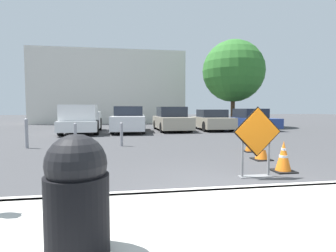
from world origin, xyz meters
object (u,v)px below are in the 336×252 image
parked_car_third (212,120)px  bollard_third (27,133)px  road_closed_sign (257,138)px  pickup_truck (81,120)px  traffic_cone_nearest (283,157)px  parked_car_second (172,120)px  trash_bin (77,194)px  parked_car_nearest (129,120)px  parked_car_fourth (251,120)px  traffic_cone_second (262,149)px  bollard_second (75,134)px  traffic_cone_third (250,140)px  bollard_nearest (122,134)px

parked_car_third → bollard_third: (-9.17, -6.70, -0.07)m
road_closed_sign → pickup_truck: pickup_truck is taller
traffic_cone_nearest → pickup_truck: 11.96m
parked_car_second → trash_bin: parked_car_second is taller
pickup_truck → bollard_third: (-0.97, -5.64, -0.17)m
traffic_cone_nearest → parked_car_second: 11.33m
parked_car_nearest → parked_car_second: size_ratio=1.07×
traffic_cone_nearest → trash_bin: size_ratio=0.65×
parked_car_fourth → bollard_third: parked_car_fourth is taller
trash_bin → traffic_cone_second: bearing=46.5°
bollard_third → trash_bin: bearing=-68.0°
pickup_truck → bollard_second: (0.71, -5.64, -0.27)m
bollard_third → traffic_cone_nearest: bearing=-33.6°
bollard_third → parked_car_nearest: bearing=59.0°
traffic_cone_second → bollard_third: (-7.24, 3.30, 0.27)m
traffic_cone_nearest → bollard_third: 8.43m
road_closed_sign → traffic_cone_third: (1.38, 3.05, -0.43)m
road_closed_sign → pickup_truck: 11.87m
traffic_cone_third → bollard_nearest: bearing=154.9°
traffic_cone_second → parked_car_second: 9.99m
parked_car_second → parked_car_fourth: bearing=178.5°
road_closed_sign → traffic_cone_nearest: bearing=23.4°
traffic_cone_second → parked_car_second: size_ratio=0.14×
road_closed_sign → parked_car_third: 12.10m
bollard_nearest → bollard_second: 1.67m
parked_car_third → bollard_nearest: size_ratio=4.55×
traffic_cone_third → traffic_cone_nearest: bearing=-101.3°
parked_car_second → road_closed_sign: bearing=87.0°
traffic_cone_nearest → parked_car_nearest: parked_car_nearest is taller
traffic_cone_nearest → bollard_nearest: (-3.67, 4.66, 0.14)m
pickup_truck → bollard_nearest: 6.13m
parked_car_fourth → bollard_second: 12.22m
bollard_second → parked_car_fourth: bearing=33.1°
bollard_third → parked_car_second: bearing=45.9°
traffic_cone_second → bollard_third: 7.96m
pickup_truck → traffic_cone_third: bearing=128.4°
traffic_cone_second → parked_car_third: size_ratio=0.15×
parked_car_second → traffic_cone_nearest: bearing=91.2°
road_closed_sign → bollard_second: (-4.50, 5.03, -0.34)m
traffic_cone_second → trash_bin: size_ratio=0.58×
pickup_truck → traffic_cone_second: bearing=122.6°
bollard_second → traffic_cone_nearest: bearing=-41.1°
bollard_second → parked_car_nearest: bearing=71.8°
pickup_truck → traffic_cone_nearest: bearing=118.0°
road_closed_sign → traffic_cone_nearest: size_ratio=2.11×
road_closed_sign → bollard_nearest: (-2.83, 5.03, -0.33)m
parked_car_fourth → trash_bin: 16.83m
parked_car_second → pickup_truck: bearing=8.6°
parked_car_third → road_closed_sign: bearing=76.5°
traffic_cone_third → parked_car_nearest: size_ratio=0.16×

